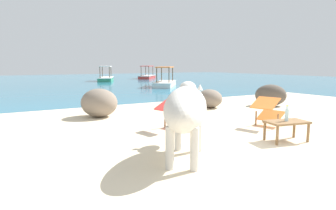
{
  "coord_description": "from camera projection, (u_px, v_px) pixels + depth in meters",
  "views": [
    {
      "loc": [
        -3.62,
        -2.57,
        1.47
      ],
      "look_at": [
        -0.39,
        3.0,
        0.55
      ],
      "focal_mm": 30.76,
      "sensor_mm": 36.0,
      "label": 1
    }
  ],
  "objects": [
    {
      "name": "low_bench_table",
      "position": [
        287.0,
        124.0,
        5.34
      ],
      "size": [
        0.84,
        0.59,
        0.38
      ],
      "rotation": [
        0.0,
        0.0,
        -0.22
      ],
      "color": "brown",
      "rests_on": "sand_beach"
    },
    {
      "name": "boat_white",
      "position": [
        165.0,
        82.0,
        18.91
      ],
      "size": [
        3.13,
        3.63,
        1.29
      ],
      "rotation": [
        0.0,
        0.0,
        4.07
      ],
      "color": "white",
      "rests_on": "water_surface"
    },
    {
      "name": "cow",
      "position": [
        186.0,
        109.0,
        4.3
      ],
      "size": [
        1.64,
        1.85,
        1.16
      ],
      "rotation": [
        0.0,
        0.0,
        0.88
      ],
      "color": "beige",
      "rests_on": "sand_beach"
    },
    {
      "name": "shore_rock_small",
      "position": [
        271.0,
        95.0,
        9.9
      ],
      "size": [
        1.24,
        1.27,
        0.74
      ],
      "primitive_type": "ellipsoid",
      "rotation": [
        0.0,
        0.0,
        2.27
      ],
      "color": "brown",
      "rests_on": "sand_beach"
    },
    {
      "name": "boat_red",
      "position": [
        147.0,
        76.0,
        29.31
      ],
      "size": [
        3.16,
        3.61,
        1.29
      ],
      "rotation": [
        0.0,
        0.0,
        0.91
      ],
      "color": "#C63833",
      "rests_on": "water_surface"
    },
    {
      "name": "boat_green",
      "position": [
        106.0,
        78.0,
        25.17
      ],
      "size": [
        2.48,
        3.83,
        1.29
      ],
      "rotation": [
        0.0,
        0.0,
        4.32
      ],
      "color": "#338E66",
      "rests_on": "water_surface"
    },
    {
      "name": "bottle",
      "position": [
        287.0,
        115.0,
        5.31
      ],
      "size": [
        0.07,
        0.07,
        0.3
      ],
      "color": "#A3C6D1",
      "rests_on": "low_bench_table"
    },
    {
      "name": "shore_rock_medium",
      "position": [
        99.0,
        103.0,
        7.81
      ],
      "size": [
        1.34,
        1.36,
        0.77
      ],
      "primitive_type": "ellipsoid",
      "rotation": [
        0.0,
        0.0,
        2.18
      ],
      "color": "gray",
      "rests_on": "sand_beach"
    },
    {
      "name": "deck_chair_near",
      "position": [
        268.0,
        110.0,
        6.57
      ],
      "size": [
        0.89,
        0.73,
        0.68
      ],
      "rotation": [
        0.0,
        0.0,
        0.29
      ],
      "color": "brown",
      "rests_on": "sand_beach"
    },
    {
      "name": "water_surface",
      "position": [
        53.0,
        83.0,
        23.05
      ],
      "size": [
        60.0,
        36.0,
        0.03
      ],
      "primitive_type": "cube",
      "color": "teal",
      "rests_on": "ground"
    },
    {
      "name": "shore_rock_large",
      "position": [
        210.0,
        98.0,
        9.5
      ],
      "size": [
        1.08,
        1.14,
        0.61
      ],
      "primitive_type": "ellipsoid",
      "rotation": [
        0.0,
        0.0,
        1.23
      ],
      "color": "gray",
      "rests_on": "sand_beach"
    },
    {
      "name": "deck_chair_far",
      "position": [
        175.0,
        112.0,
        6.29
      ],
      "size": [
        0.87,
        0.69,
        0.68
      ],
      "rotation": [
        0.0,
        0.0,
        0.23
      ],
      "color": "brown",
      "rests_on": "sand_beach"
    },
    {
      "name": "sand_beach",
      "position": [
        294.0,
        164.0,
        4.21
      ],
      "size": [
        18.0,
        14.0,
        0.04
      ],
      "primitive_type": "cube",
      "color": "beige",
      "rests_on": "ground"
    }
  ]
}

